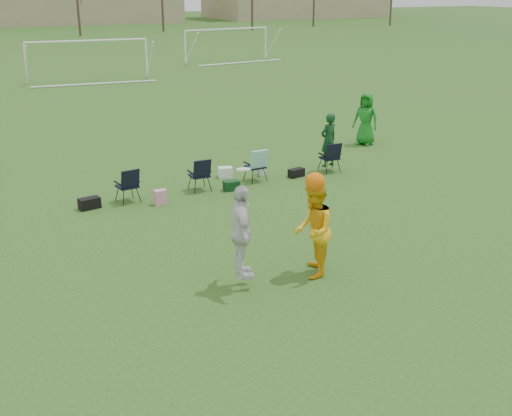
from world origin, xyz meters
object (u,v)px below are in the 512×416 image
center_contest (286,230)px  goal_mid (87,49)px  goal_right (227,36)px  fielder_green_far (366,119)px

center_contest → goal_mid: bearing=84.8°
goal_mid → goal_right: size_ratio=1.01×
fielder_green_far → goal_right: goal_right is taller
center_contest → goal_mid: size_ratio=0.33×
goal_right → center_contest: bearing=-120.1°
center_contest → goal_right: 39.25m
goal_mid → goal_right: (12.00, 6.00, 0.00)m
goal_right → fielder_green_far: bearing=-111.3°
goal_mid → goal_right: same height
goal_mid → goal_right: bearing=30.6°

